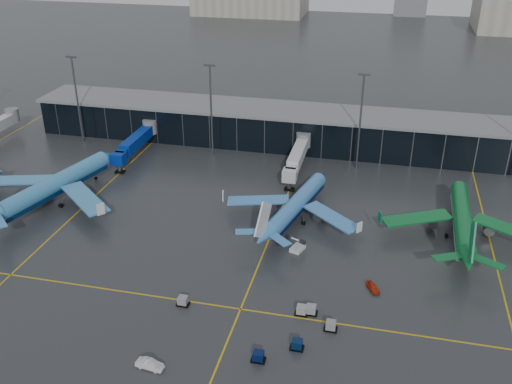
% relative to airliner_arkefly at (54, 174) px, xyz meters
% --- Properties ---
extents(ground, '(600.00, 600.00, 0.00)m').
position_rel_airliner_arkefly_xyz_m(ground, '(42.30, -14.43, -6.86)').
color(ground, '#282B2D').
rests_on(ground, ground).
extents(terminal_pier, '(142.00, 17.00, 10.70)m').
position_rel_airliner_arkefly_xyz_m(terminal_pier, '(42.30, 47.57, -1.44)').
color(terminal_pier, black).
rests_on(terminal_pier, ground).
extents(jet_bridges, '(94.00, 27.50, 7.20)m').
position_rel_airliner_arkefly_xyz_m(jet_bridges, '(7.30, 28.56, -2.31)').
color(jet_bridges, '#595B60').
rests_on(jet_bridges, ground).
extents(flood_masts, '(203.00, 0.50, 25.50)m').
position_rel_airliner_arkefly_xyz_m(flood_masts, '(47.30, 35.57, 6.95)').
color(flood_masts, '#595B60').
rests_on(flood_masts, ground).
extents(distant_hangars, '(260.00, 71.00, 22.00)m').
position_rel_airliner_arkefly_xyz_m(distant_hangars, '(92.25, 255.65, 1.93)').
color(distant_hangars, '#B2AD99').
rests_on(distant_hangars, ground).
extents(taxi_lines, '(220.00, 120.00, 0.02)m').
position_rel_airliner_arkefly_xyz_m(taxi_lines, '(52.30, -3.82, -6.85)').
color(taxi_lines, gold).
rests_on(taxi_lines, ground).
extents(airliner_arkefly, '(48.89, 52.85, 13.72)m').
position_rel_airliner_arkefly_xyz_m(airliner_arkefly, '(0.00, 0.00, 0.00)').
color(airliner_arkefly, '#3D8DC9').
rests_on(airliner_arkefly, ground).
extents(airliner_klm_near, '(40.78, 44.21, 11.58)m').
position_rel_airliner_arkefly_xyz_m(airliner_klm_near, '(56.26, 4.44, -1.07)').
color(airliner_klm_near, '#3F85CF').
rests_on(airliner_klm_near, ground).
extents(airliner_aer_lingus, '(36.23, 40.93, 12.24)m').
position_rel_airliner_arkefly_xyz_m(airliner_aer_lingus, '(91.29, 5.58, -0.74)').
color(airliner_aer_lingus, '#0C662C').
rests_on(airliner_aer_lingus, ground).
extents(baggage_carts, '(28.09, 14.55, 1.70)m').
position_rel_airliner_arkefly_xyz_m(baggage_carts, '(59.84, -32.66, -6.10)').
color(baggage_carts, black).
rests_on(baggage_carts, ground).
extents(mobile_airstair, '(3.13, 3.75, 3.45)m').
position_rel_airliner_arkefly_xyz_m(mobile_airstair, '(58.78, -8.45, -6.09)').
color(mobile_airstair, white).
rests_on(mobile_airstair, ground).
extents(service_van_red, '(3.03, 3.86, 1.23)m').
position_rel_airliner_arkefly_xyz_m(service_van_red, '(74.33, -18.60, -6.25)').
color(service_van_red, '#B8280E').
rests_on(service_van_red, ground).
extents(service_van_white, '(4.49, 1.99, 1.43)m').
position_rel_airliner_arkefly_xyz_m(service_van_white, '(42.54, -46.16, -6.15)').
color(service_van_white, silver).
rests_on(service_van_white, ground).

